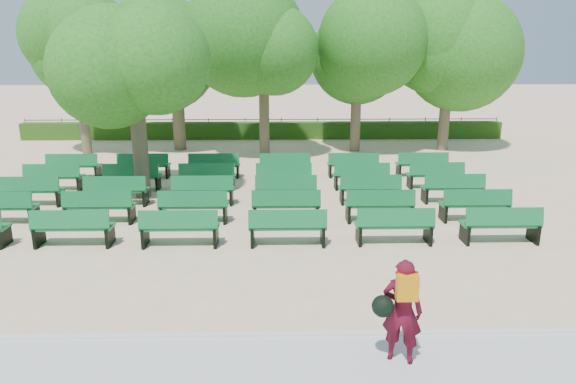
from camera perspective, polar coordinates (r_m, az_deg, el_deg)
The scene contains 9 objects.
ground at distance 14.67m, azimuth -4.09°, elevation -3.13°, with size 120.00×120.00×0.00m, color beige.
paving at distance 8.01m, azimuth -6.69°, elevation -20.01°, with size 30.00×2.20×0.06m, color beige.
curb at distance 8.96m, azimuth -6.01°, elevation -15.65°, with size 30.00×0.12×0.10m, color silver.
hedge at distance 28.22m, azimuth -2.78°, elevation 6.84°, with size 26.00×0.70×0.90m, color #274F14.
fence at distance 28.68m, azimuth -2.75°, elevation 6.07°, with size 26.00×0.10×1.02m, color black, non-canonical shape.
tree_line at distance 24.36m, azimuth -3.00°, elevation 4.39°, with size 21.80×6.80×7.04m, color #2A741F, non-canonical shape.
bench_array at distance 16.22m, azimuth -4.87°, elevation -0.96°, with size 1.94×0.70×1.21m.
tree_among at distance 17.03m, azimuth -16.72°, elevation 12.53°, with size 4.01×4.01×5.82m.
person at distance 8.06m, azimuth 12.43°, elevation -12.64°, with size 0.83×0.59×1.66m.
Camera 1 is at (0.73, -13.89, 4.66)m, focal length 32.00 mm.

